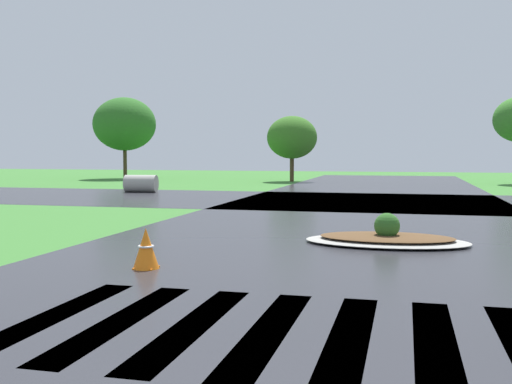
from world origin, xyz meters
TOP-DOWN VIEW (x-y plane):
  - asphalt_roadway at (0.00, 10.00)m, footprint 10.86×80.00m
  - asphalt_cross_road at (0.00, 22.34)m, footprint 90.00×9.78m
  - crosswalk_stripes at (-0.00, 3.93)m, footprint 5.85×3.45m
  - median_island at (1.08, 10.85)m, footprint 3.56×2.05m
  - drainage_pipe_stack at (-11.40, 25.28)m, footprint 1.67×1.04m
  - traffic_cone at (-2.86, 6.96)m, footprint 0.45×0.45m
  - background_treeline at (2.35, 38.44)m, footprint 48.08×6.20m

SIDE VIEW (x-z plane):
  - crosswalk_stripes at x=0.00m, z-range 0.00..0.01m
  - asphalt_roadway at x=0.00m, z-range 0.00..0.01m
  - asphalt_cross_road at x=0.00m, z-range 0.00..0.01m
  - median_island at x=1.08m, z-range -0.21..0.47m
  - traffic_cone at x=-2.86m, z-range -0.01..0.70m
  - drainage_pipe_stack at x=-11.40m, z-range 0.00..0.86m
  - background_treeline at x=2.35m, z-range 0.70..6.80m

